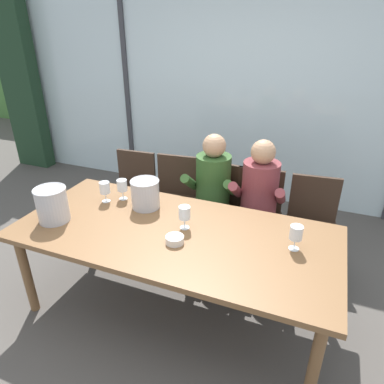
{
  "coord_description": "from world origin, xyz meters",
  "views": [
    {
      "loc": [
        0.9,
        -1.89,
        2.08
      ],
      "look_at": [
        0.0,
        0.35,
        0.89
      ],
      "focal_mm": 32.36,
      "sensor_mm": 36.0,
      "label": 1
    }
  ],
  "objects_px": {
    "chair_near_window_right": "(312,219)",
    "wine_glass_center_pour": "(296,233)",
    "chair_near_curtain": "(133,188)",
    "person_maroon_top": "(258,199)",
    "wine_glass_near_bucket": "(185,214)",
    "tasting_bowl": "(175,240)",
    "chair_center": "(216,202)",
    "person_olive_shirt": "(211,191)",
    "dining_table": "(174,239)",
    "chair_left_of_center": "(175,193)",
    "ice_bucket_primary": "(145,193)",
    "wine_glass_by_left_taster": "(122,186)",
    "ice_bucket_secondary": "(52,204)",
    "wine_glass_by_right_taster": "(105,188)",
    "chair_right_of_center": "(257,210)"
  },
  "relations": [
    {
      "from": "chair_center",
      "to": "wine_glass_by_right_taster",
      "type": "bearing_deg",
      "value": -127.9
    },
    {
      "from": "ice_bucket_primary",
      "to": "wine_glass_center_pour",
      "type": "distance_m",
      "value": 1.19
    },
    {
      "from": "ice_bucket_primary",
      "to": "tasting_bowl",
      "type": "height_order",
      "value": "ice_bucket_primary"
    },
    {
      "from": "ice_bucket_secondary",
      "to": "chair_near_curtain",
      "type": "bearing_deg",
      "value": 89.84
    },
    {
      "from": "wine_glass_by_right_taster",
      "to": "ice_bucket_primary",
      "type": "bearing_deg",
      "value": 6.51
    },
    {
      "from": "chair_near_curtain",
      "to": "person_maroon_top",
      "type": "bearing_deg",
      "value": -8.48
    },
    {
      "from": "chair_near_window_right",
      "to": "wine_glass_center_pour",
      "type": "xyz_separation_m",
      "value": [
        -0.08,
        -0.84,
        0.34
      ]
    },
    {
      "from": "dining_table",
      "to": "chair_left_of_center",
      "type": "xyz_separation_m",
      "value": [
        -0.43,
        0.95,
        -0.15
      ]
    },
    {
      "from": "chair_center",
      "to": "wine_glass_by_left_taster",
      "type": "xyz_separation_m",
      "value": [
        -0.62,
        -0.64,
        0.34
      ]
    },
    {
      "from": "ice_bucket_primary",
      "to": "wine_glass_by_left_taster",
      "type": "distance_m",
      "value": 0.25
    },
    {
      "from": "wine_glass_near_bucket",
      "to": "wine_glass_center_pour",
      "type": "relative_size",
      "value": 1.0
    },
    {
      "from": "chair_center",
      "to": "person_olive_shirt",
      "type": "height_order",
      "value": "person_olive_shirt"
    },
    {
      "from": "wine_glass_by_left_taster",
      "to": "chair_near_window_right",
      "type": "bearing_deg",
      "value": 22.95
    },
    {
      "from": "chair_center",
      "to": "person_olive_shirt",
      "type": "relative_size",
      "value": 0.74
    },
    {
      "from": "chair_center",
      "to": "ice_bucket_secondary",
      "type": "bearing_deg",
      "value": -121.8
    },
    {
      "from": "person_maroon_top",
      "to": "chair_center",
      "type": "bearing_deg",
      "value": 159.66
    },
    {
      "from": "person_maroon_top",
      "to": "person_olive_shirt",
      "type": "bearing_deg",
      "value": 177.16
    },
    {
      "from": "chair_right_of_center",
      "to": "person_olive_shirt",
      "type": "height_order",
      "value": "person_olive_shirt"
    },
    {
      "from": "chair_left_of_center",
      "to": "person_maroon_top",
      "type": "distance_m",
      "value": 0.9
    },
    {
      "from": "dining_table",
      "to": "tasting_bowl",
      "type": "distance_m",
      "value": 0.17
    },
    {
      "from": "tasting_bowl",
      "to": "wine_glass_center_pour",
      "type": "xyz_separation_m",
      "value": [
        0.76,
        0.23,
        0.1
      ]
    },
    {
      "from": "person_maroon_top",
      "to": "wine_glass_center_pour",
      "type": "height_order",
      "value": "person_maroon_top"
    },
    {
      "from": "ice_bucket_primary",
      "to": "wine_glass_near_bucket",
      "type": "bearing_deg",
      "value": -23.1
    },
    {
      "from": "chair_near_window_right",
      "to": "ice_bucket_secondary",
      "type": "relative_size",
      "value": 3.36
    },
    {
      "from": "chair_left_of_center",
      "to": "wine_glass_by_left_taster",
      "type": "distance_m",
      "value": 0.76
    },
    {
      "from": "dining_table",
      "to": "wine_glass_by_left_taster",
      "type": "xyz_separation_m",
      "value": [
        -0.6,
        0.3,
        0.18
      ]
    },
    {
      "from": "chair_right_of_center",
      "to": "wine_glass_near_bucket",
      "type": "relative_size",
      "value": 5.1
    },
    {
      "from": "chair_center",
      "to": "ice_bucket_secondary",
      "type": "relative_size",
      "value": 3.36
    },
    {
      "from": "ice_bucket_secondary",
      "to": "wine_glass_by_right_taster",
      "type": "xyz_separation_m",
      "value": [
        0.18,
        0.4,
        -0.01
      ]
    },
    {
      "from": "chair_center",
      "to": "chair_near_curtain",
      "type": "bearing_deg",
      "value": -171.57
    },
    {
      "from": "person_maroon_top",
      "to": "wine_glass_near_bucket",
      "type": "xyz_separation_m",
      "value": [
        -0.38,
        -0.73,
        0.16
      ]
    },
    {
      "from": "wine_glass_near_bucket",
      "to": "tasting_bowl",
      "type": "bearing_deg",
      "value": -86.7
    },
    {
      "from": "wine_glass_by_left_taster",
      "to": "wine_glass_by_right_taster",
      "type": "xyz_separation_m",
      "value": [
        -0.11,
        -0.09,
        0.0
      ]
    },
    {
      "from": "chair_near_window_right",
      "to": "person_olive_shirt",
      "type": "height_order",
      "value": "person_olive_shirt"
    },
    {
      "from": "dining_table",
      "to": "chair_near_window_right",
      "type": "xyz_separation_m",
      "value": [
        0.9,
        0.93,
        -0.15
      ]
    },
    {
      "from": "chair_right_of_center",
      "to": "wine_glass_center_pour",
      "type": "distance_m",
      "value": 0.98
    },
    {
      "from": "chair_near_window_right",
      "to": "wine_glass_center_pour",
      "type": "height_order",
      "value": "wine_glass_center_pour"
    },
    {
      "from": "person_maroon_top",
      "to": "wine_glass_near_bucket",
      "type": "distance_m",
      "value": 0.84
    },
    {
      "from": "chair_center",
      "to": "ice_bucket_secondary",
      "type": "xyz_separation_m",
      "value": [
        -0.91,
        -1.13,
        0.35
      ]
    },
    {
      "from": "person_maroon_top",
      "to": "wine_glass_by_right_taster",
      "type": "distance_m",
      "value": 1.3
    },
    {
      "from": "chair_left_of_center",
      "to": "ice_bucket_primary",
      "type": "xyz_separation_m",
      "value": [
        0.07,
        -0.71,
        0.34
      ]
    },
    {
      "from": "chair_near_window_right",
      "to": "wine_glass_near_bucket",
      "type": "distance_m",
      "value": 1.26
    },
    {
      "from": "chair_near_curtain",
      "to": "person_maroon_top",
      "type": "distance_m",
      "value": 1.34
    },
    {
      "from": "chair_near_window_right",
      "to": "tasting_bowl",
      "type": "xyz_separation_m",
      "value": [
        -0.83,
        -1.06,
        0.24
      ]
    },
    {
      "from": "chair_right_of_center",
      "to": "wine_glass_by_right_taster",
      "type": "bearing_deg",
      "value": -151.45
    },
    {
      "from": "ice_bucket_primary",
      "to": "ice_bucket_secondary",
      "type": "height_order",
      "value": "ice_bucket_secondary"
    },
    {
      "from": "wine_glass_by_left_taster",
      "to": "ice_bucket_secondary",
      "type": "bearing_deg",
      "value": -120.5
    },
    {
      "from": "dining_table",
      "to": "wine_glass_by_right_taster",
      "type": "height_order",
      "value": "wine_glass_by_right_taster"
    },
    {
      "from": "wine_glass_by_right_taster",
      "to": "wine_glass_near_bucket",
      "type": "bearing_deg",
      "value": -10.03
    },
    {
      "from": "chair_near_curtain",
      "to": "ice_bucket_primary",
      "type": "distance_m",
      "value": 0.92
    }
  ]
}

